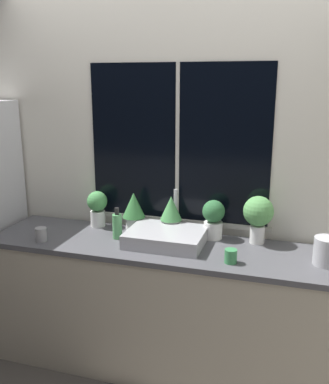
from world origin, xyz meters
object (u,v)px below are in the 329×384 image
(sink, at_px, (166,237))
(potted_plant_far_left, at_px, (97,206))
(potted_plant_center, at_px, (171,214))
(kettle, at_px, (327,250))
(soap_bottle, at_px, (117,226))
(mug_grey, at_px, (41,235))
(potted_plant_left, at_px, (134,209))
(mug_green, at_px, (231,256))
(potted_plant_right, at_px, (213,218))
(potted_plant_far_right, at_px, (258,214))

(sink, relative_size, potted_plant_far_left, 1.89)
(potted_plant_center, relative_size, kettle, 1.48)
(soap_bottle, bearing_deg, mug_grey, -156.56)
(soap_bottle, height_order, mug_grey, soap_bottle)
(potted_plant_center, bearing_deg, sink, -83.45)
(sink, distance_m, potted_plant_left, 0.36)
(mug_grey, bearing_deg, mug_green, 0.94)
(sink, relative_size, kettle, 2.73)
(potted_plant_left, height_order, kettle, potted_plant_left)
(soap_bottle, bearing_deg, potted_plant_left, 76.14)
(potted_plant_left, distance_m, mug_grey, 0.64)
(potted_plant_center, xyz_separation_m, mug_grey, (-0.77, -0.38, -0.09))
(sink, xyz_separation_m, potted_plant_far_left, (-0.57, 0.18, 0.10))
(soap_bottle, height_order, kettle, soap_bottle)
(mug_green, bearing_deg, sink, 157.66)
(sink, height_order, kettle, sink)
(potted_plant_right, xyz_separation_m, mug_green, (0.17, -0.36, -0.10))
(potted_plant_far_left, height_order, potted_plant_right, potted_plant_right)
(sink, bearing_deg, kettle, -2.74)
(potted_plant_right, relative_size, mug_grey, 2.82)
(sink, distance_m, potted_plant_center, 0.21)
(potted_plant_right, height_order, kettle, potted_plant_right)
(potted_plant_left, bearing_deg, potted_plant_center, 0.00)
(sink, height_order, potted_plant_center, sink)
(potted_plant_far_left, distance_m, potted_plant_far_right, 1.13)
(sink, bearing_deg, potted_plant_center, 96.55)
(potted_plant_right, height_order, potted_plant_far_right, potted_plant_far_right)
(potted_plant_far_left, relative_size, mug_green, 3.14)
(potted_plant_left, bearing_deg, mug_green, -26.41)
(potted_plant_left, bearing_deg, soap_bottle, -103.86)
(mug_grey, height_order, kettle, kettle)
(potted_plant_far_left, distance_m, potted_plant_left, 0.28)
(potted_plant_left, bearing_deg, potted_plant_far_left, 180.00)
(potted_plant_center, bearing_deg, soap_bottle, -149.34)
(mug_green, height_order, kettle, kettle)
(potted_plant_left, distance_m, soap_bottle, 0.20)
(potted_plant_far_right, height_order, mug_green, potted_plant_far_right)
(potted_plant_left, bearing_deg, potted_plant_right, 0.00)
(potted_plant_right, distance_m, potted_plant_far_right, 0.29)
(potted_plant_left, height_order, potted_plant_center, potted_plant_left)
(mug_green, xyz_separation_m, mug_grey, (-1.23, -0.02, 0.01))
(kettle, bearing_deg, mug_green, -165.47)
(potted_plant_right, height_order, mug_grey, potted_plant_right)
(potted_plant_right, xyz_separation_m, kettle, (0.70, -0.23, -0.05))
(mug_green, distance_m, kettle, 0.54)
(potted_plant_far_right, xyz_separation_m, mug_grey, (-1.35, -0.38, -0.15))
(sink, height_order, potted_plant_right, sink)
(potted_plant_far_right, bearing_deg, potted_plant_far_left, 180.00)
(sink, bearing_deg, mug_grey, -165.68)
(soap_bottle, xyz_separation_m, mug_grey, (-0.45, -0.20, -0.04))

